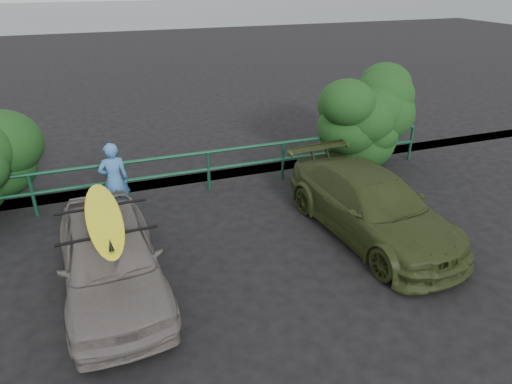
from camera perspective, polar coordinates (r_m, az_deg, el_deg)
The scene contains 9 objects.
ground at distance 7.31m, azimuth -3.41°, elevation -17.02°, with size 80.00×80.00×0.00m, color black.
ocean at distance 65.36m, azimuth -19.86°, elevation 20.20°, with size 200.00×200.00×0.00m, color #525F65.
guardrail at distance 11.19m, azimuth -10.92°, elevation 1.98°, with size 14.00×0.08×1.04m, color #13432C, non-canonical shape.
shrub_right at distance 12.99m, azimuth 10.83°, elevation 8.79°, with size 3.20×2.40×2.48m, color #1B4519, non-canonical shape.
sedan at distance 8.05m, azimuth -17.75°, elevation -7.75°, with size 1.60×3.98×1.36m, color slate.
olive_vehicle at distance 9.62m, azimuth 14.21°, elevation -1.61°, with size 1.83×4.51×1.31m, color #313C1A.
man at distance 10.41m, azimuth -17.30°, elevation 1.41°, with size 0.63×0.41×1.72m, color #407AC2.
roof_rack at distance 7.70m, azimuth -18.45°, elevation -3.38°, with size 1.50×1.05×0.05m, color black, non-canonical shape.
surfboard at distance 7.67m, azimuth -18.51°, elevation -2.95°, with size 0.55×2.67×0.08m, color yellow.
Camera 1 is at (-1.42, -5.16, 4.98)m, focal length 32.00 mm.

